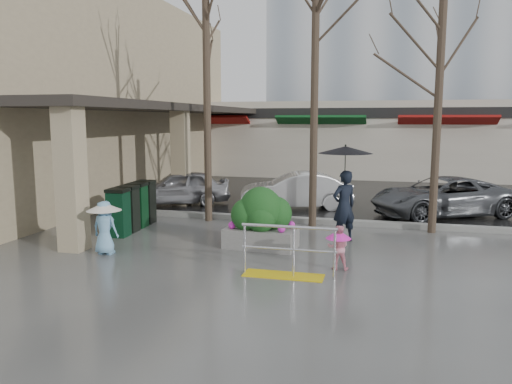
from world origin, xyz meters
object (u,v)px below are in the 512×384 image
at_px(news_boxes, 133,207).
at_px(child_pink, 338,244).
at_px(child_blue, 105,222).
at_px(car_b, 296,191).
at_px(tree_midwest, 315,41).
at_px(planter, 261,219).
at_px(tree_mideast, 441,51).
at_px(tree_west, 206,50).
at_px(car_c, 442,197).
at_px(woman, 345,184).
at_px(car_a, 179,187).
at_px(handrail, 287,258).

bearing_deg(news_boxes, child_pink, -25.68).
relative_size(child_blue, car_b, 0.33).
height_order(tree_midwest, planter, tree_midwest).
height_order(tree_midwest, tree_mideast, tree_midwest).
bearing_deg(child_blue, tree_west, -100.83).
bearing_deg(tree_midwest, car_b, 109.63).
xyz_separation_m(planter, car_c, (4.65, 5.33, -0.08)).
bearing_deg(tree_midwest, woman, -57.69).
xyz_separation_m(woman, car_b, (-1.99, 4.34, -0.84)).
bearing_deg(car_b, child_blue, -41.12).
bearing_deg(woman, planter, -7.63).
relative_size(woman, planter, 1.39).
xyz_separation_m(tree_west, planter, (2.35, -2.78, -4.37)).
bearing_deg(tree_west, child_pink, -43.50).
bearing_deg(car_a, child_pink, 21.56).
bearing_deg(planter, car_b, 91.23).
bearing_deg(child_pink, car_a, -51.79).
relative_size(handrail, car_c, 0.42).
bearing_deg(tree_mideast, tree_west, -180.00).
distance_m(woman, planter, 2.33).
bearing_deg(child_pink, news_boxes, -27.84).
bearing_deg(car_a, tree_mideast, 51.36).
bearing_deg(tree_midwest, news_boxes, -160.99).
height_order(child_pink, child_blue, child_blue).
bearing_deg(woman, car_b, -104.83).
bearing_deg(child_blue, handrail, 174.95).
distance_m(tree_west, news_boxes, 5.03).
bearing_deg(car_c, handrail, -53.79).
xyz_separation_m(handrail, tree_mideast, (3.14, 4.80, 4.48)).
bearing_deg(car_a, woman, 34.36).
relative_size(tree_west, car_b, 1.78).
xyz_separation_m(tree_mideast, car_b, (-4.27, 2.73, -4.23)).
height_order(child_blue, planter, planter).
xyz_separation_m(woman, child_pink, (0.09, -2.47, -0.93)).
distance_m(tree_west, car_b, 5.68).
xyz_separation_m(news_boxes, car_a, (-0.38, 4.15, -0.01)).
xyz_separation_m(tree_mideast, child_pink, (-2.19, -4.09, -4.32)).
bearing_deg(tree_west, news_boxes, -134.72).
bearing_deg(news_boxes, child_blue, -79.20).
relative_size(tree_midwest, child_pink, 7.56).
bearing_deg(woman, tree_mideast, 175.80).
distance_m(woman, child_pink, 2.64).
xyz_separation_m(news_boxes, car_b, (3.88, 4.40, -0.01)).
distance_m(tree_midwest, tree_mideast, 3.32).
height_order(handrail, car_c, car_c).
xyz_separation_m(tree_mideast, car_a, (-8.54, 2.48, -4.23)).
xyz_separation_m(tree_west, car_b, (2.23, 2.73, -4.45)).
xyz_separation_m(tree_west, child_pink, (4.31, -4.09, -4.55)).
bearing_deg(car_b, child_pink, 0.77).
bearing_deg(child_blue, news_boxes, -73.07).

